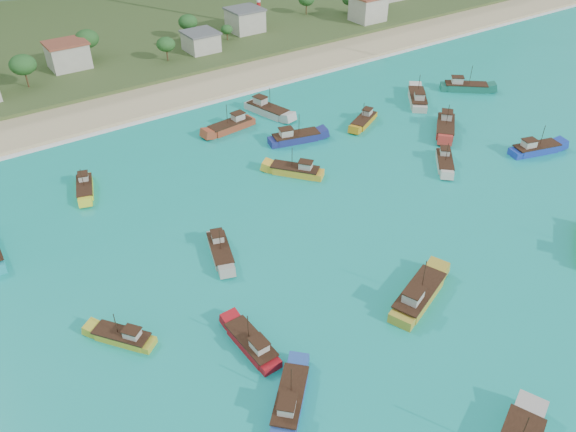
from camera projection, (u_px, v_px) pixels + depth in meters
ground at (372, 289)px, 79.23m from camera, size 600.00×600.00×0.00m
beach at (148, 100)px, 132.12m from camera, size 400.00×18.00×1.20m
land at (69, 33)px, 172.97m from camera, size 400.00×110.00×2.40m
surf_line at (165, 114)px, 125.76m from camera, size 400.00×2.50×0.08m
village at (155, 44)px, 150.66m from camera, size 209.53×27.57×7.10m
vegetation at (80, 55)px, 141.86m from camera, size 273.11×26.35×9.02m
boat_0 at (123, 338)px, 71.22m from camera, size 6.93×8.10×4.90m
boat_1 at (267, 110)px, 125.64m from camera, size 5.95×11.88×6.74m
boat_4 at (252, 345)px, 70.13m from camera, size 2.96×9.33×5.47m
boat_6 at (85, 188)px, 99.79m from camera, size 5.11×9.21×5.22m
boat_7 at (290, 401)px, 63.35m from camera, size 8.89×8.77×5.70m
boat_8 at (295, 138)px, 114.87m from camera, size 11.22×5.69×6.36m
boat_10 at (296, 171)px, 104.33m from camera, size 8.51×9.67×5.90m
boat_11 at (418, 296)px, 76.83m from camera, size 12.20×7.37×6.93m
boat_12 at (364, 121)px, 121.69m from camera, size 9.53×6.65×5.49m
boat_18 at (445, 127)px, 118.72m from camera, size 10.90×10.16×6.81m
boat_22 at (220, 251)px, 85.33m from camera, size 5.48×9.62×5.46m
boat_23 at (417, 99)px, 130.52m from camera, size 10.00×11.05×6.82m
boat_27 at (535, 149)px, 111.04m from camera, size 11.00×5.88×6.23m
boat_28 at (444, 162)px, 107.23m from camera, size 8.19×8.54×5.40m
boat_29 at (465, 87)px, 136.34m from camera, size 10.69×9.82×6.64m
boat_30 at (231, 126)px, 119.28m from camera, size 11.02×4.35×6.34m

